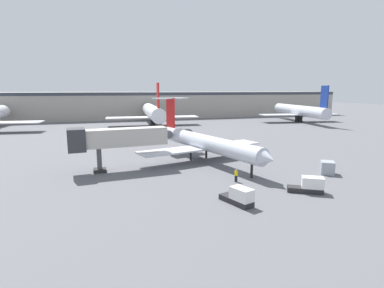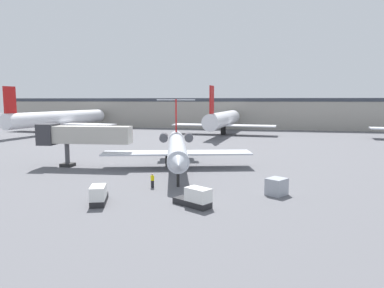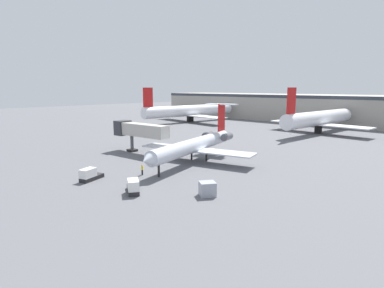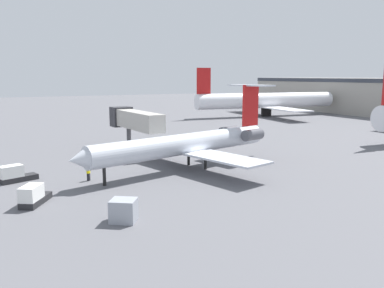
% 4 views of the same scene
% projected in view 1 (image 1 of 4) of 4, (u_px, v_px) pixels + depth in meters
% --- Properties ---
extents(ground_plane, '(400.00, 400.00, 0.10)m').
position_uv_depth(ground_plane, '(209.00, 159.00, 52.91)').
color(ground_plane, '#5B5B60').
extents(regional_jet, '(22.76, 30.26, 10.34)m').
position_uv_depth(regional_jet, '(202.00, 141.00, 51.45)').
color(regional_jet, silver).
rests_on(regional_jet, ground_plane).
extents(jet_bridge, '(14.41, 4.23, 6.56)m').
position_uv_depth(jet_bridge, '(112.00, 139.00, 44.55)').
color(jet_bridge, '#B7B2A8').
rests_on(jet_bridge, ground_plane).
extents(ground_crew_marshaller, '(0.47, 0.46, 1.69)m').
position_uv_depth(ground_crew_marshaller, '(236.00, 175.00, 39.76)').
color(ground_crew_marshaller, black).
rests_on(ground_crew_marshaller, ground_plane).
extents(baggage_tug_lead, '(2.65, 4.24, 1.90)m').
position_uv_depth(baggage_tug_lead, '(239.00, 197.00, 31.88)').
color(baggage_tug_lead, '#262628').
rests_on(baggage_tug_lead, ground_plane).
extents(baggage_tug_trailing, '(4.15, 3.26, 1.90)m').
position_uv_depth(baggage_tug_trailing, '(309.00, 186.00, 35.60)').
color(baggage_tug_trailing, '#262628').
rests_on(baggage_tug_trailing, ground_plane).
extents(cargo_container_uld, '(2.59, 2.65, 1.83)m').
position_uv_depth(cargo_container_uld, '(327.00, 168.00, 43.49)').
color(cargo_container_uld, '#999EA8').
rests_on(cargo_container_uld, ground_plane).
extents(terminal_building, '(178.55, 25.38, 10.88)m').
position_uv_depth(terminal_building, '(142.00, 105.00, 132.45)').
color(terminal_building, '#9E998E').
rests_on(terminal_building, ground_plane).
extents(parked_airliner_west_mid, '(30.68, 36.34, 13.78)m').
position_uv_depth(parked_airliner_west_mid, '(153.00, 112.00, 101.49)').
color(parked_airliner_west_mid, white).
rests_on(parked_airliner_west_mid, ground_plane).
extents(parked_airliner_centre, '(29.69, 34.90, 13.20)m').
position_uv_depth(parked_airliner_centre, '(299.00, 111.00, 112.64)').
color(parked_airliner_centre, silver).
rests_on(parked_airliner_centre, ground_plane).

